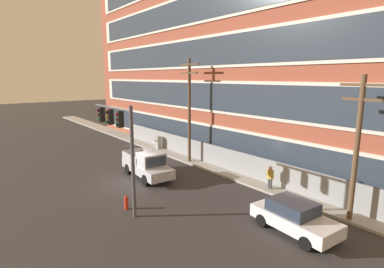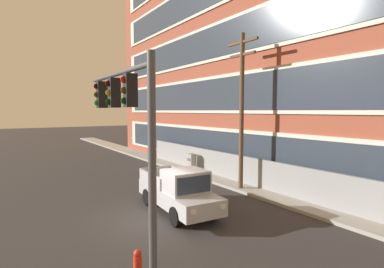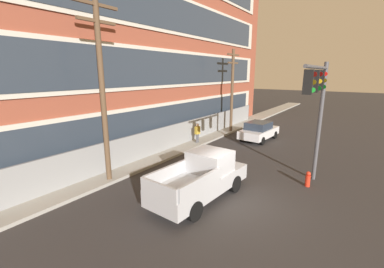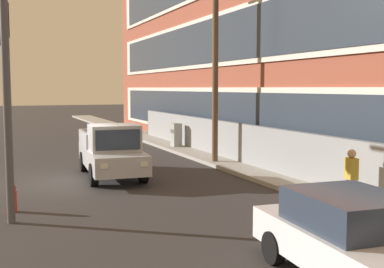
{
  "view_description": "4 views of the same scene",
  "coord_description": "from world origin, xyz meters",
  "px_view_note": "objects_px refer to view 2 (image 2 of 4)",
  "views": [
    {
      "loc": [
        18.44,
        -9.32,
        7.46
      ],
      "look_at": [
        1.94,
        3.63,
        3.45
      ],
      "focal_mm": 28.0,
      "sensor_mm": 36.0,
      "label": 1
    },
    {
      "loc": [
        11.04,
        -5.47,
        4.64
      ],
      "look_at": [
        -2.32,
        3.23,
        3.4
      ],
      "focal_mm": 28.0,
      "sensor_mm": 36.0,
      "label": 2
    },
    {
      "loc": [
        -9.57,
        -4.32,
        5.51
      ],
      "look_at": [
        2.14,
        3.73,
        2.12
      ],
      "focal_mm": 24.0,
      "sensor_mm": 36.0,
      "label": 3
    },
    {
      "loc": [
        17.29,
        -2.77,
        3.39
      ],
      "look_at": [
        1.62,
        3.75,
        1.76
      ],
      "focal_mm": 45.0,
      "sensor_mm": 36.0,
      "label": 4
    }
  ],
  "objects_px": {
    "pickup_truck_silver": "(179,191)",
    "electrical_cabinet": "(192,163)",
    "fire_hydrant": "(138,263)",
    "utility_pole_near_corner": "(242,105)",
    "traffic_signal_mast": "(128,120)"
  },
  "relations": [
    {
      "from": "traffic_signal_mast",
      "to": "electrical_cabinet",
      "type": "relative_size",
      "value": 4.2
    },
    {
      "from": "traffic_signal_mast",
      "to": "pickup_truck_silver",
      "type": "height_order",
      "value": "traffic_signal_mast"
    },
    {
      "from": "pickup_truck_silver",
      "to": "utility_pole_near_corner",
      "type": "relative_size",
      "value": 0.6
    },
    {
      "from": "traffic_signal_mast",
      "to": "electrical_cabinet",
      "type": "height_order",
      "value": "traffic_signal_mast"
    },
    {
      "from": "traffic_signal_mast",
      "to": "utility_pole_near_corner",
      "type": "bearing_deg",
      "value": 119.35
    },
    {
      "from": "utility_pole_near_corner",
      "to": "electrical_cabinet",
      "type": "bearing_deg",
      "value": 176.43
    },
    {
      "from": "pickup_truck_silver",
      "to": "electrical_cabinet",
      "type": "distance_m",
      "value": 8.8
    },
    {
      "from": "utility_pole_near_corner",
      "to": "electrical_cabinet",
      "type": "relative_size",
      "value": 6.26
    },
    {
      "from": "electrical_cabinet",
      "to": "traffic_signal_mast",
      "type": "bearing_deg",
      "value": -40.27
    },
    {
      "from": "electrical_cabinet",
      "to": "fire_hydrant",
      "type": "bearing_deg",
      "value": -39.14
    },
    {
      "from": "pickup_truck_silver",
      "to": "utility_pole_near_corner",
      "type": "distance_m",
      "value": 6.45
    },
    {
      "from": "utility_pole_near_corner",
      "to": "pickup_truck_silver",
      "type": "bearing_deg",
      "value": -75.73
    },
    {
      "from": "utility_pole_near_corner",
      "to": "electrical_cabinet",
      "type": "distance_m",
      "value": 7.18
    },
    {
      "from": "fire_hydrant",
      "to": "traffic_signal_mast",
      "type": "bearing_deg",
      "value": -167.47
    },
    {
      "from": "utility_pole_near_corner",
      "to": "traffic_signal_mast",
      "type": "bearing_deg",
      "value": -60.65
    }
  ]
}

